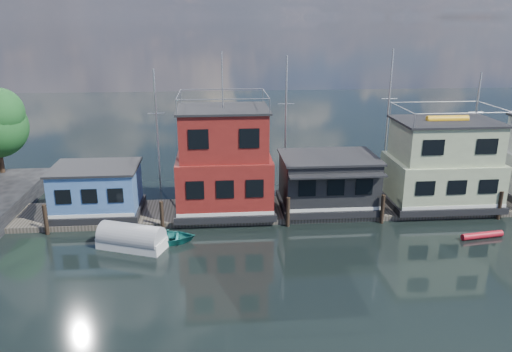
{
  "coord_description": "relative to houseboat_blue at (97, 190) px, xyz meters",
  "views": [
    {
      "loc": [
        -9.09,
        -23.99,
        14.51
      ],
      "look_at": [
        -6.08,
        12.0,
        3.0
      ],
      "focal_mm": 35.0,
      "sensor_mm": 36.0,
      "label": 1
    }
  ],
  "objects": [
    {
      "name": "dinghy_teal",
      "position": [
        5.56,
        -4.89,
        -1.82
      ],
      "size": [
        3.68,
        2.63,
        0.76
      ],
      "primitive_type": "imported",
      "rotation": [
        0.0,
        0.0,
        1.57
      ],
      "color": "teal",
      "rests_on": "ground"
    },
    {
      "name": "houseboat_green",
      "position": [
        26.5,
        0.0,
        1.34
      ],
      "size": [
        8.4,
        5.9,
        7.03
      ],
      "color": "black",
      "rests_on": "dock"
    },
    {
      "name": "houseboat_dark",
      "position": [
        17.5,
        -0.02,
        0.21
      ],
      "size": [
        7.4,
        6.1,
        4.06
      ],
      "color": "black",
      "rests_on": "dock"
    },
    {
      "name": "background_masts",
      "position": [
        22.76,
        6.0,
        3.35
      ],
      "size": [
        36.4,
        0.16,
        12.0
      ],
      "color": "silver",
      "rests_on": "ground"
    },
    {
      "name": "houseboat_red",
      "position": [
        9.5,
        0.0,
        1.9
      ],
      "size": [
        7.4,
        5.9,
        11.86
      ],
      "color": "black",
      "rests_on": "dock"
    },
    {
      "name": "red_kayak",
      "position": [
        27.03,
        -5.99,
        -1.98
      ],
      "size": [
        3.11,
        0.91,
        0.45
      ],
      "primitive_type": "cylinder",
      "rotation": [
        0.0,
        1.57,
        0.15
      ],
      "color": "#B21321",
      "rests_on": "ground"
    },
    {
      "name": "tarp_runabout",
      "position": [
        3.27,
        -5.53,
        -1.53
      ],
      "size": [
        4.75,
        3.21,
        1.8
      ],
      "rotation": [
        0.0,
        0.0,
        -0.37
      ],
      "color": "white",
      "rests_on": "ground"
    },
    {
      "name": "ground",
      "position": [
        18.0,
        -12.0,
        -2.21
      ],
      "size": [
        160.0,
        160.0,
        0.0
      ],
      "primitive_type": "plane",
      "color": "black",
      "rests_on": "ground"
    },
    {
      "name": "houseboat_blue",
      "position": [
        0.0,
        0.0,
        0.0
      ],
      "size": [
        6.4,
        4.9,
        3.66
      ],
      "color": "black",
      "rests_on": "dock"
    },
    {
      "name": "dock",
      "position": [
        18.0,
        0.0,
        -2.01
      ],
      "size": [
        48.0,
        5.0,
        0.4
      ],
      "primitive_type": "cube",
      "color": "#595147",
      "rests_on": "ground"
    },
    {
      "name": "pilings",
      "position": [
        17.67,
        -2.8,
        -1.11
      ],
      "size": [
        42.28,
        0.28,
        2.2
      ],
      "color": "#2D2116",
      "rests_on": "ground"
    }
  ]
}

